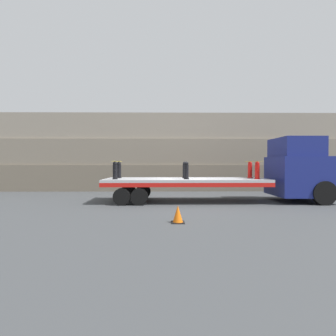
% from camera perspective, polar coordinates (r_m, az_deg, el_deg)
% --- Properties ---
extents(ground_plane, '(120.00, 120.00, 0.00)m').
position_cam_1_polar(ground_plane, '(13.51, 3.82, -7.30)').
color(ground_plane, '#3F4244').
extents(rock_cliff, '(60.00, 3.30, 5.51)m').
position_cam_1_polar(rock_cliff, '(19.79, 2.37, 3.35)').
color(rock_cliff, '#706656').
rests_on(rock_cliff, ground_plane).
extents(truck_cab, '(2.79, 2.71, 3.25)m').
position_cam_1_polar(truck_cab, '(15.07, 27.07, -0.36)').
color(truck_cab, navy).
rests_on(truck_cab, ground_plane).
extents(flatbed_trailer, '(8.17, 2.59, 1.18)m').
position_cam_1_polar(flatbed_trailer, '(13.38, 1.45, -3.27)').
color(flatbed_trailer, '#B2B2B7').
rests_on(flatbed_trailer, ground_plane).
extents(fire_hydrant_black_near_0, '(0.28, 0.42, 0.87)m').
position_cam_1_polar(fire_hydrant_black_near_0, '(13.02, -11.45, -0.55)').
color(fire_hydrant_black_near_0, black).
rests_on(fire_hydrant_black_near_0, flatbed_trailer).
extents(fire_hydrant_black_far_0, '(0.28, 0.42, 0.87)m').
position_cam_1_polar(fire_hydrant_black_far_0, '(14.09, -10.62, -0.42)').
color(fire_hydrant_black_far_0, black).
rests_on(fire_hydrant_black_far_0, flatbed_trailer).
extents(fire_hydrant_black_near_1, '(0.28, 0.42, 0.87)m').
position_cam_1_polar(fire_hydrant_black_near_1, '(12.83, 4.02, -0.55)').
color(fire_hydrant_black_near_1, black).
rests_on(fire_hydrant_black_near_1, flatbed_trailer).
extents(fire_hydrant_black_far_1, '(0.28, 0.42, 0.87)m').
position_cam_1_polar(fire_hydrant_black_far_1, '(13.92, 3.65, -0.43)').
color(fire_hydrant_black_far_1, black).
rests_on(fire_hydrant_black_far_1, flatbed_trailer).
extents(fire_hydrant_red_near_2, '(0.28, 0.42, 0.87)m').
position_cam_1_polar(fire_hydrant_red_near_2, '(13.57, 18.85, -0.52)').
color(fire_hydrant_red_near_2, red).
rests_on(fire_hydrant_red_near_2, flatbed_trailer).
extents(fire_hydrant_red_far_2, '(0.28, 0.42, 0.87)m').
position_cam_1_polar(fire_hydrant_red_far_2, '(14.60, 17.41, -0.40)').
color(fire_hydrant_red_far_2, red).
rests_on(fire_hydrant_red_far_2, flatbed_trailer).
extents(cargo_strap_rear, '(0.05, 2.69, 0.01)m').
position_cam_1_polar(cargo_strap_rear, '(13.55, -11.02, 1.43)').
color(cargo_strap_rear, yellow).
rests_on(cargo_strap_rear, fire_hydrant_black_near_0).
extents(cargo_strap_middle, '(0.05, 2.69, 0.01)m').
position_cam_1_polar(cargo_strap_middle, '(14.08, 18.12, 1.38)').
color(cargo_strap_middle, yellow).
rests_on(cargo_strap_middle, fire_hydrant_red_near_2).
extents(traffic_cone, '(0.44, 0.44, 0.57)m').
position_cam_1_polar(traffic_cone, '(8.75, 2.16, -10.04)').
color(traffic_cone, black).
rests_on(traffic_cone, ground_plane).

